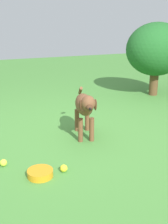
{
  "coord_description": "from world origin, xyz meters",
  "views": [
    {
      "loc": [
        1.02,
        2.7,
        1.27
      ],
      "look_at": [
        -0.16,
        -0.08,
        0.28
      ],
      "focal_mm": 45.62,
      "sensor_mm": 36.0,
      "label": 1
    }
  ],
  "objects_px": {
    "water_bowl": "(40,173)",
    "tennis_ball_0": "(3,163)",
    "dog": "(85,106)",
    "tennis_ball_1": "(64,168)"
  },
  "relations": [
    {
      "from": "water_bowl",
      "to": "tennis_ball_0",
      "type": "bearing_deg",
      "value": -49.44
    },
    {
      "from": "dog",
      "to": "water_bowl",
      "type": "height_order",
      "value": "dog"
    },
    {
      "from": "dog",
      "to": "tennis_ball_1",
      "type": "relative_size",
      "value": 12.03
    },
    {
      "from": "tennis_ball_0",
      "to": "tennis_ball_1",
      "type": "xyz_separation_m",
      "value": [
        -0.47,
        0.31,
        0.0
      ]
    },
    {
      "from": "tennis_ball_1",
      "to": "water_bowl",
      "type": "relative_size",
      "value": 0.3
    },
    {
      "from": "tennis_ball_0",
      "to": "tennis_ball_1",
      "type": "bearing_deg",
      "value": 146.92
    },
    {
      "from": "tennis_ball_1",
      "to": "water_bowl",
      "type": "bearing_deg",
      "value": -0.45
    },
    {
      "from": "tennis_ball_1",
      "to": "water_bowl",
      "type": "distance_m",
      "value": 0.21
    },
    {
      "from": "dog",
      "to": "tennis_ball_1",
      "type": "bearing_deg",
      "value": -21.68
    },
    {
      "from": "tennis_ball_1",
      "to": "water_bowl",
      "type": "xyz_separation_m",
      "value": [
        0.21,
        -0.0,
        -0.0
      ]
    }
  ]
}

